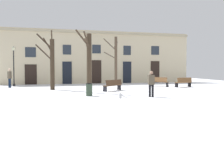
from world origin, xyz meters
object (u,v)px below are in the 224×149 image
tree_center (89,61)px  litter_bin (89,90)px  bench_near_center_tree (184,82)px  streetlamp (14,62)px  person_strolling (10,77)px  tree_right_of_center (116,60)px  tree_left_of_center (52,62)px  person_crossing_plaza (151,83)px  bench_far_corner (113,85)px  bench_facing_shops (159,82)px

tree_center → litter_bin: size_ratio=5.33×
bench_near_center_tree → litter_bin: bearing=12.2°
streetlamp → person_strolling: streetlamp is taller
tree_right_of_center → tree_left_of_center: bearing=-152.8°
tree_left_of_center → person_crossing_plaza: size_ratio=2.98×
tree_center → person_crossing_plaza: 4.87m
tree_center → person_crossing_plaza: size_ratio=2.69×
tree_right_of_center → streetlamp: tree_right_of_center is taller
bench_far_corner → tree_right_of_center: bearing=-138.8°
person_crossing_plaza → bench_near_center_tree: bearing=54.7°
bench_facing_shops → bench_near_center_tree: size_ratio=0.90×
bench_far_corner → bench_facing_shops: bearing=172.8°
tree_left_of_center → bench_far_corner: bearing=-20.7°
person_strolling → person_crossing_plaza: bearing=-168.6°
bench_far_corner → person_strolling: person_strolling is taller
litter_bin → person_strolling: 9.52m
bench_facing_shops → person_crossing_plaza: person_crossing_plaza is taller
litter_bin → bench_near_center_tree: bench_near_center_tree is taller
tree_right_of_center → bench_far_corner: size_ratio=3.01×
streetlamp → litter_bin: (6.71, -8.41, -2.01)m
streetlamp → bench_far_corner: 10.80m
litter_bin → person_crossing_plaza: size_ratio=0.51×
tree_center → tree_right_of_center: bearing=60.1°
bench_facing_shops → tree_center: bearing=76.3°
bench_near_center_tree → person_strolling: person_strolling is taller
person_crossing_plaza → bench_facing_shops: bearing=71.3°
streetlamp → person_crossing_plaza: size_ratio=2.46×
tree_left_of_center → bench_far_corner: size_ratio=2.85×
bench_facing_shops → streetlamp: bearing=37.5°
streetlamp → litter_bin: bearing=-51.4°
person_strolling → tree_left_of_center: bearing=-163.3°
tree_left_of_center → tree_right_of_center: size_ratio=0.95×
streetlamp → person_strolling: size_ratio=2.24×
tree_left_of_center → tree_center: tree_left_of_center is taller
streetlamp → bench_facing_shops: (14.00, -3.37, -1.95)m
bench_near_center_tree → person_crossing_plaza: size_ratio=1.11×
tree_center → bench_near_center_tree: (9.24, 2.49, -1.87)m
tree_left_of_center → litter_bin: 5.41m
tree_center → bench_facing_shops: tree_center is taller
litter_bin → bench_near_center_tree: (9.36, 4.14, 0.05)m
tree_right_of_center → litter_bin: (-3.46, -7.45, -2.29)m
bench_near_center_tree → person_strolling: 16.24m
tree_right_of_center → tree_center: tree_right_of_center is taller
litter_bin → bench_far_corner: bearing=49.6°
tree_left_of_center → tree_center: (2.84, -2.63, 0.04)m
bench_near_center_tree → tree_left_of_center: bearing=-12.4°
tree_left_of_center → bench_far_corner: 5.46m
litter_bin → person_strolling: bearing=134.4°
tree_center → person_crossing_plaza: bearing=-39.0°
streetlamp → bench_far_corner: streetlamp is taller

